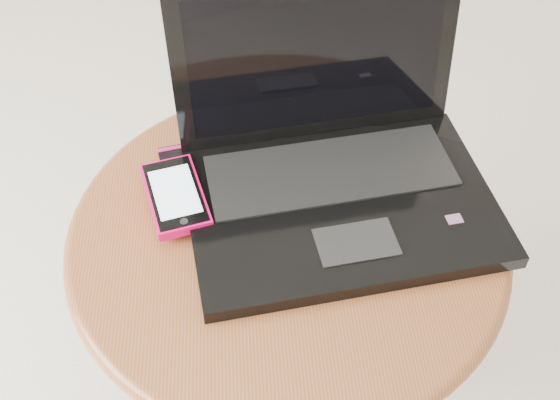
{
  "coord_description": "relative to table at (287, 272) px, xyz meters",
  "views": [
    {
      "loc": [
        0.06,
        -0.48,
        1.11
      ],
      "look_at": [
        0.1,
        0.07,
        0.51
      ],
      "focal_mm": 44.16,
      "sensor_mm": 36.0,
      "label": 1
    }
  ],
  "objects": [
    {
      "name": "table",
      "position": [
        0.0,
        0.0,
        0.0
      ],
      "size": [
        0.56,
        0.56,
        0.45
      ],
      "color": "maroon",
      "rests_on": "ground"
    },
    {
      "name": "phone_pink",
      "position": [
        -0.14,
        0.05,
        0.11
      ],
      "size": [
        0.1,
        0.14,
        0.02
      ],
      "color": "#E40756",
      "rests_on": "phone_black"
    },
    {
      "name": "phone_black",
      "position": [
        -0.12,
        0.09,
        0.1
      ],
      "size": [
        0.09,
        0.14,
        0.01
      ],
      "color": "black",
      "rests_on": "table"
    },
    {
      "name": "laptop",
      "position": [
        0.06,
        0.07,
        0.14
      ],
      "size": [
        0.42,
        0.36,
        0.25
      ],
      "color": "black",
      "rests_on": "table"
    }
  ]
}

